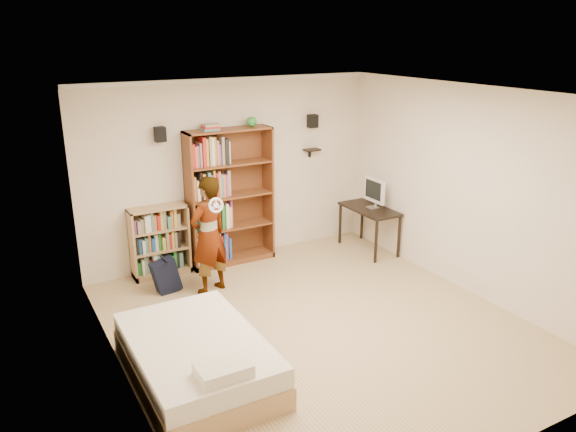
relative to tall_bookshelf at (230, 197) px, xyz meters
name	(u,v)px	position (x,y,z in m)	size (l,w,h in m)	color
ground	(319,326)	(0.10, -2.32, -1.00)	(4.50, 5.00, 0.01)	tan
room_shell	(322,182)	(0.10, -2.32, 0.76)	(4.52, 5.02, 2.71)	silver
crown_molding	(324,97)	(0.10, -2.32, 1.67)	(4.50, 5.00, 0.06)	silver
speaker_left	(160,134)	(-0.95, 0.08, 1.00)	(0.14, 0.12, 0.20)	black
speaker_right	(313,121)	(1.45, 0.08, 1.00)	(0.14, 0.12, 0.20)	black
wall_shelf	(312,150)	(1.45, 0.09, 0.55)	(0.25, 0.16, 0.03)	black
tall_bookshelf	(230,197)	(0.00, 0.00, 0.00)	(1.27, 0.37, 2.01)	brown
low_bookshelf	(160,241)	(-1.08, 0.03, -0.50)	(0.81, 0.30, 1.01)	tan
computer_desk	(369,229)	(2.08, -0.63, -0.66)	(0.51, 1.02, 0.70)	black
imac	(373,193)	(2.12, -0.64, -0.07)	(0.09, 0.47, 0.47)	silver
daybed	(197,353)	(-1.52, -2.61, -0.73)	(1.22, 1.87, 0.55)	silver
person	(209,235)	(-0.66, -0.82, -0.21)	(0.58, 0.38, 1.59)	black
wii_wheel	(216,205)	(-0.66, -1.11, 0.28)	(0.20, 0.20, 0.03)	silver
navy_bag	(166,275)	(-1.20, -0.55, -0.77)	(0.35, 0.23, 0.48)	black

